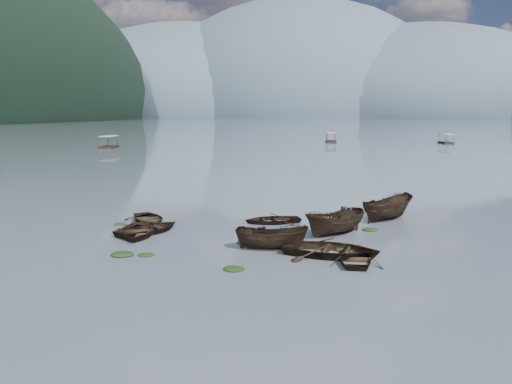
# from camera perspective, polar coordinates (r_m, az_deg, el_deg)

# --- Properties ---
(ground_plane) EXTENTS (2400.00, 2400.00, 0.00)m
(ground_plane) POSITION_cam_1_polar(r_m,az_deg,el_deg) (23.83, -4.46, -9.24)
(ground_plane) COLOR slate
(haze_mtn_a) EXTENTS (520.00, 520.00, 280.00)m
(haze_mtn_a) POSITION_cam_1_polar(r_m,az_deg,el_deg) (959.44, -7.37, 8.47)
(haze_mtn_a) COLOR #475666
(haze_mtn_a) RESTS_ON ground
(haze_mtn_b) EXTENTS (520.00, 520.00, 340.00)m
(haze_mtn_b) POSITION_cam_1_polar(r_m,az_deg,el_deg) (924.36, 4.76, 8.50)
(haze_mtn_b) COLOR #475666
(haze_mtn_b) RESTS_ON ground
(haze_mtn_c) EXTENTS (520.00, 520.00, 260.00)m
(haze_mtn_c) POSITION_cam_1_polar(r_m,az_deg,el_deg) (931.85, 17.25, 8.13)
(haze_mtn_c) COLOR #475666
(haze_mtn_c) RESTS_ON ground
(rowboat_0) EXTENTS (4.20, 5.11, 0.92)m
(rowboat_0) POSITION_cam_1_polar(r_m,az_deg,el_deg) (31.70, -13.40, -4.85)
(rowboat_0) COLOR black
(rowboat_0) RESTS_ON ground
(rowboat_1) EXTENTS (5.05, 5.39, 0.91)m
(rowboat_1) POSITION_cam_1_polar(r_m,az_deg,el_deg) (32.26, -12.17, -4.56)
(rowboat_1) COLOR black
(rowboat_1) RESTS_ON ground
(rowboat_2) EXTENTS (4.13, 1.73, 1.57)m
(rowboat_2) POSITION_cam_1_polar(r_m,az_deg,el_deg) (27.81, 1.79, -6.54)
(rowboat_2) COLOR black
(rowboat_2) RESTS_ON ground
(rowboat_3) EXTENTS (2.75, 3.84, 0.79)m
(rowboat_3) POSITION_cam_1_polar(r_m,az_deg,el_deg) (26.23, 11.31, -7.68)
(rowboat_3) COLOR black
(rowboat_3) RESTS_ON ground
(rowboat_4) EXTENTS (5.58, 4.35, 1.06)m
(rowboat_4) POSITION_cam_1_polar(r_m,az_deg,el_deg) (26.84, 8.56, -7.22)
(rowboat_4) COLOR black
(rowboat_4) RESTS_ON ground
(rowboat_5) EXTENTS (4.64, 4.69, 1.85)m
(rowboat_5) POSITION_cam_1_polar(r_m,az_deg,el_deg) (31.34, 9.05, -4.87)
(rowboat_5) COLOR black
(rowboat_5) RESTS_ON ground
(rowboat_6) EXTENTS (4.64, 4.86, 0.82)m
(rowboat_6) POSITION_cam_1_polar(r_m,az_deg,el_deg) (35.45, -12.21, -3.34)
(rowboat_6) COLOR black
(rowboat_6) RESTS_ON ground
(rowboat_7) EXTENTS (4.60, 3.94, 0.80)m
(rowboat_7) POSITION_cam_1_polar(r_m,az_deg,el_deg) (34.38, 1.87, -3.52)
(rowboat_7) COLOR black
(rowboat_7) RESTS_ON ground
(rowboat_8) EXTENTS (4.75, 4.95, 1.93)m
(rowboat_8) POSITION_cam_1_polar(r_m,az_deg,el_deg) (36.55, 14.74, -3.06)
(rowboat_8) COLOR black
(rowboat_8) RESTS_ON ground
(weed_clump_0) EXTENTS (1.25, 1.02, 0.27)m
(weed_clump_0) POSITION_cam_1_polar(r_m,az_deg,el_deg) (27.49, -15.00, -7.04)
(weed_clump_0) COLOR black
(weed_clump_0) RESTS_ON ground
(weed_clump_1) EXTENTS (0.89, 0.72, 0.20)m
(weed_clump_1) POSITION_cam_1_polar(r_m,az_deg,el_deg) (27.17, -12.46, -7.13)
(weed_clump_1) COLOR black
(weed_clump_1) RESTS_ON ground
(weed_clump_2) EXTENTS (1.05, 0.84, 0.23)m
(weed_clump_2) POSITION_cam_1_polar(r_m,az_deg,el_deg) (24.25, -2.54, -8.90)
(weed_clump_2) COLOR black
(weed_clump_2) RESTS_ON ground
(weed_clump_3) EXTENTS (1.02, 0.86, 0.23)m
(weed_clump_3) POSITION_cam_1_polar(r_m,az_deg,el_deg) (32.94, 12.91, -4.31)
(weed_clump_3) COLOR black
(weed_clump_3) RESTS_ON ground
(weed_clump_4) EXTENTS (1.19, 0.94, 0.25)m
(weed_clump_4) POSITION_cam_1_polar(r_m,az_deg,el_deg) (27.88, 10.26, -6.65)
(weed_clump_4) COLOR black
(weed_clump_4) RESTS_ON ground
(weed_clump_5) EXTENTS (0.89, 0.72, 0.19)m
(weed_clump_5) POSITION_cam_1_polar(r_m,az_deg,el_deg) (34.95, -15.26, -3.63)
(weed_clump_5) COLOR black
(weed_clump_5) RESTS_ON ground
(weed_clump_6) EXTENTS (1.10, 0.92, 0.23)m
(weed_clump_6) POSITION_cam_1_polar(r_m,az_deg,el_deg) (29.02, -1.15, -5.88)
(weed_clump_6) COLOR black
(weed_clump_6) RESTS_ON ground
(weed_clump_7) EXTENTS (1.05, 0.84, 0.23)m
(weed_clump_7) POSITION_cam_1_polar(r_m,az_deg,el_deg) (36.82, 13.44, -2.93)
(weed_clump_7) COLOR black
(weed_clump_7) RESTS_ON ground
(pontoon_left) EXTENTS (3.63, 6.88, 2.52)m
(pontoon_left) POSITION_cam_1_polar(r_m,az_deg,el_deg) (113.19, -16.43, 4.85)
(pontoon_left) COLOR black
(pontoon_left) RESTS_ON ground
(pontoon_centre) EXTENTS (2.99, 6.42, 2.40)m
(pontoon_centre) POSITION_cam_1_polar(r_m,az_deg,el_deg) (132.06, 8.55, 5.66)
(pontoon_centre) COLOR black
(pontoon_centre) RESTS_ON ground
(pontoon_right) EXTENTS (2.94, 6.10, 2.27)m
(pontoon_right) POSITION_cam_1_polar(r_m,az_deg,el_deg) (134.27, 20.88, 5.22)
(pontoon_right) COLOR black
(pontoon_right) RESTS_ON ground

